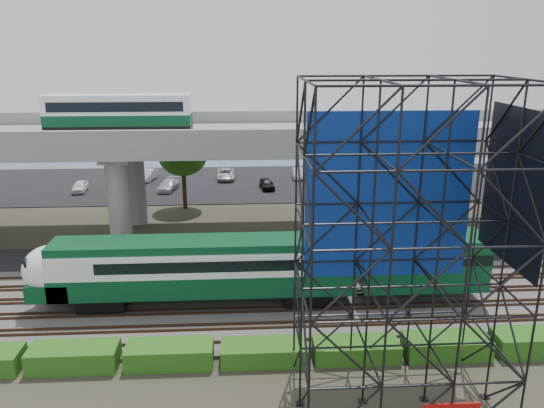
{
  "coord_description": "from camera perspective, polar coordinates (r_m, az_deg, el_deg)",
  "views": [
    {
      "loc": [
        0.02,
        -29.19,
        16.35
      ],
      "look_at": [
        2.03,
        6.0,
        5.72
      ],
      "focal_mm": 35.0,
      "sensor_mm": 36.0,
      "label": 1
    }
  ],
  "objects": [
    {
      "name": "parking_lot",
      "position": [
        65.26,
        -3.19,
        2.27
      ],
      "size": [
        90.0,
        18.0,
        0.08
      ],
      "primitive_type": "cube",
      "color": "black",
      "rests_on": "ground"
    },
    {
      "name": "scaffold_tower",
      "position": [
        24.05,
        14.07,
        -5.41
      ],
      "size": [
        9.36,
        6.36,
        15.0
      ],
      "color": "black",
      "rests_on": "ground"
    },
    {
      "name": "trees",
      "position": [
        46.86,
        -8.94,
        3.27
      ],
      "size": [
        40.94,
        16.94,
        7.69
      ],
      "color": "#382314",
      "rests_on": "ground"
    },
    {
      "name": "hedge_strip",
      "position": [
        29.49,
        -0.88,
        -15.59
      ],
      "size": [
        34.6,
        1.8,
        1.2
      ],
      "color": "#255914",
      "rests_on": "ground"
    },
    {
      "name": "service_road",
      "position": [
        42.91,
        -3.07,
        -5.59
      ],
      "size": [
        90.0,
        5.0,
        0.08
      ],
      "primitive_type": "cube",
      "color": "black",
      "rests_on": "ground"
    },
    {
      "name": "commuter_train",
      "position": [
        33.98,
        -3.65,
        -6.61
      ],
      "size": [
        29.3,
        3.06,
        4.3
      ],
      "color": "black",
      "rests_on": "rail_tracks"
    },
    {
      "name": "rail_tracks",
      "position": [
        35.09,
        -2.99,
        -10.51
      ],
      "size": [
        90.0,
        9.52,
        0.16
      ],
      "color": "#472D1E",
      "rests_on": "ballast_bed"
    },
    {
      "name": "suv",
      "position": [
        42.97,
        -12.77,
        -4.94
      ],
      "size": [
        4.88,
        2.27,
        1.35
      ],
      "primitive_type": "imported",
      "rotation": [
        0.0,
        0.0,
        1.57
      ],
      "color": "black",
      "rests_on": "service_road"
    },
    {
      "name": "parked_cars",
      "position": [
        64.85,
        -1.91,
        2.81
      ],
      "size": [
        38.41,
        9.83,
        1.31
      ],
      "color": "white",
      "rests_on": "parking_lot"
    },
    {
      "name": "ballast_bed",
      "position": [
        35.17,
        -2.99,
        -10.77
      ],
      "size": [
        90.0,
        12.0,
        0.2
      ],
      "primitive_type": "cube",
      "color": "slate",
      "rests_on": "ground"
    },
    {
      "name": "harbor_water",
      "position": [
        86.75,
        -3.25,
        5.89
      ],
      "size": [
        140.0,
        40.0,
        0.03
      ],
      "primitive_type": "cube",
      "color": "#3F4F68",
      "rests_on": "ground"
    },
    {
      "name": "overpass",
      "position": [
        45.93,
        -4.21,
        6.52
      ],
      "size": [
        80.0,
        12.0,
        12.4
      ],
      "color": "#9E9B93",
      "rests_on": "ground"
    },
    {
      "name": "ground",
      "position": [
        33.46,
        -2.96,
        -12.5
      ],
      "size": [
        140.0,
        140.0,
        0.0
      ],
      "primitive_type": "plane",
      "color": "#474233",
      "rests_on": "ground"
    }
  ]
}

